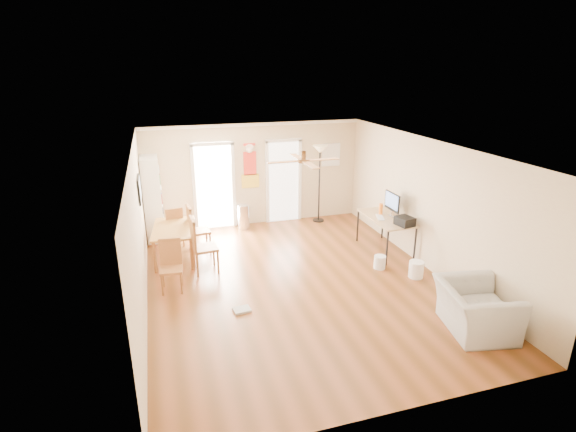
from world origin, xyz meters
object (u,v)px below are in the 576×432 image
object	(u,v)px
dining_chair_near	(171,267)
trash_can	(244,217)
printer	(405,221)
wastebasket_a	(380,262)
computer_desk	(385,234)
dining_chair_right_a	(199,228)
torchiere_lamp	(319,184)
dining_chair_right_b	(205,245)
armchair	(475,309)
dining_chair_far	(174,226)
bookshelf	(153,198)
wastebasket_b	(416,269)
dining_table	(175,243)

from	to	relation	value
dining_chair_near	trash_can	xyz separation A→B (m)	(1.90, 2.80, -0.17)
printer	wastebasket_a	distance (m)	1.01
computer_desk	dining_chair_right_a	bearing A→B (deg)	163.23
computer_desk	trash_can	bearing A→B (deg)	140.16
dining_chair_right_a	torchiere_lamp	world-z (taller)	torchiere_lamp
dining_chair_right_b	computer_desk	distance (m)	3.94
dining_chair_near	torchiere_lamp	size ratio (longest dim) A/B	0.48
dining_chair_right_b	wastebasket_a	xyz separation A→B (m)	(3.41, -0.90, -0.43)
dining_chair_right_b	computer_desk	xyz separation A→B (m)	(3.93, -0.12, -0.18)
dining_chair_right_b	dining_chair_right_a	bearing A→B (deg)	-4.45
dining_chair_near	computer_desk	world-z (taller)	dining_chair_near
dining_chair_right_a	armchair	size ratio (longest dim) A/B	0.92
dining_chair_far	trash_can	bearing A→B (deg)	-168.99
bookshelf	wastebasket_b	bearing A→B (deg)	-27.40
trash_can	wastebasket_a	xyz separation A→B (m)	(2.20, -3.06, -0.18)
dining_chair_right_a	wastebasket_a	distance (m)	3.96
dining_table	torchiere_lamp	size ratio (longest dim) A/B	0.70
dining_table	dining_chair_far	size ratio (longest dim) A/B	1.51
bookshelf	printer	bearing A→B (deg)	-20.13
dining_table	computer_desk	size ratio (longest dim) A/B	0.96
dining_chair_right_b	computer_desk	size ratio (longest dim) A/B	0.78
bookshelf	torchiere_lamp	bearing A→B (deg)	9.48
dining_chair_near	trash_can	world-z (taller)	dining_chair_near
wastebasket_b	wastebasket_a	bearing A→B (deg)	131.05
dining_chair_right_a	dining_chair_near	distance (m)	1.84
torchiere_lamp	wastebasket_a	bearing A→B (deg)	-86.60
dining_chair_right_b	wastebasket_a	bearing A→B (deg)	-109.30
printer	armchair	distance (m)	2.71
armchair	trash_can	bearing A→B (deg)	36.61
dining_chair_right_b	torchiere_lamp	size ratio (longest dim) A/B	0.56
bookshelf	torchiere_lamp	xyz separation A→B (m)	(4.16, -0.00, 0.02)
wastebasket_a	wastebasket_b	distance (m)	0.75
printer	dining_chair_right_a	bearing A→B (deg)	145.22
computer_desk	wastebasket_a	xyz separation A→B (m)	(-0.52, -0.79, -0.26)
dining_table	trash_can	size ratio (longest dim) A/B	2.24
trash_can	armchair	xyz separation A→B (m)	(2.54, -5.47, 0.06)
dining_chair_near	printer	bearing A→B (deg)	4.73
bookshelf	printer	xyz separation A→B (m)	(4.98, -2.83, -0.11)
torchiere_lamp	printer	size ratio (longest dim) A/B	5.69
dining_chair_near	armchair	bearing A→B (deg)	-25.95
torchiere_lamp	computer_desk	world-z (taller)	torchiere_lamp
printer	dining_chair_far	bearing A→B (deg)	142.47
dining_chair_right_b	dining_chair_near	xyz separation A→B (m)	(-0.69, -0.64, -0.09)
dining_chair_right_a	armchair	xyz separation A→B (m)	(3.75, -4.39, -0.15)
bookshelf	dining_chair_right_a	bearing A→B (deg)	-39.98
dining_chair_right_a	trash_can	world-z (taller)	dining_chair_right_a
dining_chair_near	torchiere_lamp	distance (m)	4.84
armchair	bookshelf	bearing A→B (deg)	52.24
bookshelf	wastebasket_b	world-z (taller)	bookshelf
dining_chair_right_a	torchiere_lamp	xyz separation A→B (m)	(3.23, 1.09, 0.48)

